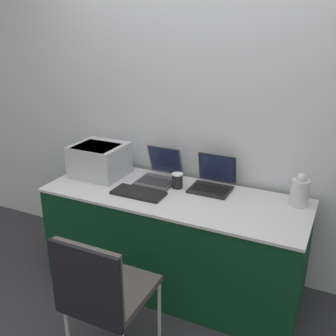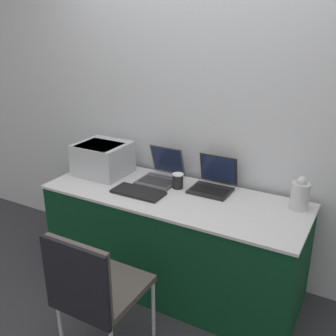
% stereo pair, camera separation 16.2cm
% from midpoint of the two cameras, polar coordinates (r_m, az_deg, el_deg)
% --- Properties ---
extents(ground_plane, '(14.00, 14.00, 0.00)m').
position_cam_midpoint_polar(ground_plane, '(2.99, -0.94, -19.80)').
color(ground_plane, '#333338').
extents(wall_back, '(8.00, 0.05, 2.60)m').
position_cam_midpoint_polar(wall_back, '(3.02, 6.26, 8.39)').
color(wall_back, silver).
rests_on(wall_back, ground_plane).
extents(table, '(1.91, 0.70, 0.77)m').
position_cam_midpoint_polar(table, '(3.00, 2.33, -10.51)').
color(table, '#0C381E').
rests_on(table, ground_plane).
extents(printer, '(0.39, 0.36, 0.25)m').
position_cam_midpoint_polar(printer, '(3.18, -8.03, 1.50)').
color(printer, '#B2B7BC').
rests_on(printer, table).
extents(laptop_left, '(0.28, 0.33, 0.25)m').
position_cam_midpoint_polar(laptop_left, '(3.04, 0.49, -0.83)').
color(laptop_left, '#4C4C51').
rests_on(laptop_left, table).
extents(laptop_right, '(0.29, 0.29, 0.24)m').
position_cam_midpoint_polar(laptop_right, '(2.91, 8.19, -2.13)').
color(laptop_right, black).
rests_on(laptop_right, table).
extents(external_keyboard, '(0.38, 0.18, 0.02)m').
position_cam_midpoint_polar(external_keyboard, '(2.83, -2.71, -3.55)').
color(external_keyboard, black).
rests_on(external_keyboard, table).
extents(coffee_cup, '(0.08, 0.08, 0.11)m').
position_cam_midpoint_polar(coffee_cup, '(2.91, 3.04, -1.89)').
color(coffee_cup, black).
rests_on(coffee_cup, table).
extents(metal_pitcher, '(0.12, 0.12, 0.23)m').
position_cam_midpoint_polar(metal_pitcher, '(2.75, 20.24, -3.65)').
color(metal_pitcher, silver).
rests_on(metal_pitcher, table).
extents(chair, '(0.43, 0.50, 0.88)m').
position_cam_midpoint_polar(chair, '(2.31, -8.88, -16.65)').
color(chair, '#4C4742').
rests_on(chair, ground_plane).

